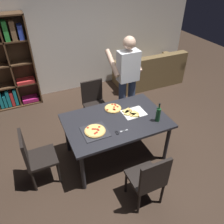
{
  "coord_description": "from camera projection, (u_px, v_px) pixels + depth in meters",
  "views": [
    {
      "loc": [
        -1.16,
        -2.42,
        2.83
      ],
      "look_at": [
        0.0,
        0.15,
        0.8
      ],
      "focal_mm": 35.24,
      "sensor_mm": 36.0,
      "label": 1
    }
  ],
  "objects": [
    {
      "name": "second_pizza_plain",
      "position": [
        113.0,
        108.0,
        3.63
      ],
      "size": [
        0.27,
        0.27,
        0.03
      ],
      "color": "tan",
      "rests_on": "dining_table"
    },
    {
      "name": "chair_left_end",
      "position": [
        34.0,
        156.0,
        3.11
      ],
      "size": [
        0.42,
        0.42,
        0.9
      ],
      "color": "black",
      "rests_on": "ground_plane"
    },
    {
      "name": "pepperoni_pizza_on_tray",
      "position": [
        95.0,
        131.0,
        3.15
      ],
      "size": [
        0.36,
        0.36,
        0.04
      ],
      "color": "#2D2D33",
      "rests_on": "dining_table"
    },
    {
      "name": "ground_plane",
      "position": [
        116.0,
        154.0,
        3.83
      ],
      "size": [
        12.0,
        12.0,
        0.0
      ],
      "primitive_type": "plane",
      "color": "#38281E"
    },
    {
      "name": "couch",
      "position": [
        149.0,
        73.0,
        5.76
      ],
      "size": [
        1.71,
        0.87,
        0.85
      ],
      "color": "brown",
      "rests_on": "ground_plane"
    },
    {
      "name": "kitchen_scissors",
      "position": [
        120.0,
        132.0,
        3.15
      ],
      "size": [
        0.19,
        0.08,
        0.01
      ],
      "color": "silver",
      "rests_on": "dining_table"
    },
    {
      "name": "dining_table",
      "position": [
        116.0,
        123.0,
        3.44
      ],
      "size": [
        1.58,
        1.03,
        0.75
      ],
      "color": "#232328",
      "rests_on": "ground_plane"
    },
    {
      "name": "chair_near_camera",
      "position": [
        149.0,
        178.0,
        2.8
      ],
      "size": [
        0.42,
        0.42,
        0.9
      ],
      "color": "black",
      "rests_on": "ground_plane"
    },
    {
      "name": "pizza_slices_on_towel",
      "position": [
        132.0,
        113.0,
        3.52
      ],
      "size": [
        0.36,
        0.29,
        0.03
      ],
      "color": "white",
      "rests_on": "dining_table"
    },
    {
      "name": "back_wall",
      "position": [
        67.0,
        32.0,
        4.94
      ],
      "size": [
        6.4,
        0.1,
        2.8
      ],
      "primitive_type": "cube",
      "color": "silver",
      "rests_on": "ground_plane"
    },
    {
      "name": "chair_far_side",
      "position": [
        94.0,
        101.0,
        4.27
      ],
      "size": [
        0.42,
        0.42,
        0.9
      ],
      "color": "black",
      "rests_on": "ground_plane"
    },
    {
      "name": "person_serving_pizza",
      "position": [
        127.0,
        77.0,
        4.02
      ],
      "size": [
        0.55,
        0.54,
        1.75
      ],
      "color": "#38476B",
      "rests_on": "ground_plane"
    },
    {
      "name": "wine_bottle",
      "position": [
        158.0,
        114.0,
        3.31
      ],
      "size": [
        0.07,
        0.07,
        0.32
      ],
      "color": "#194723",
      "rests_on": "dining_table"
    }
  ]
}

